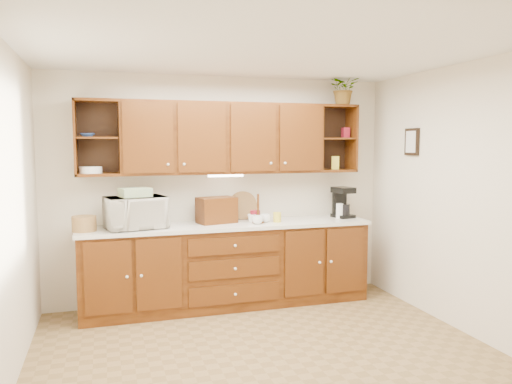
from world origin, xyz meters
TOP-DOWN VIEW (x-y plane):
  - floor at (0.00, 0.00)m, footprint 4.00×4.00m
  - ceiling at (0.00, 0.00)m, footprint 4.00×4.00m
  - back_wall at (0.00, 1.75)m, footprint 4.00×0.00m
  - left_wall at (-2.00, 0.00)m, footprint 0.00×3.50m
  - right_wall at (2.00, 0.00)m, footprint 0.00×3.50m
  - base_cabinets at (0.00, 1.45)m, footprint 3.20×0.60m
  - countertop at (0.00, 1.44)m, footprint 3.24×0.64m
  - upper_cabinets at (0.01, 1.59)m, footprint 3.20×0.33m
  - undercabinet_light at (0.00, 1.53)m, footprint 0.40×0.05m
  - framed_picture at (1.98, 0.90)m, footprint 0.03×0.24m
  - wicker_basket at (-1.52, 1.38)m, footprint 0.28×0.28m
  - microwave at (-1.00, 1.41)m, footprint 0.68×0.54m
  - towel_stack at (-1.00, 1.41)m, footprint 0.35×0.30m
  - wine_bottle at (-0.76, 1.61)m, footprint 0.09×0.09m
  - woven_tray at (0.24, 1.69)m, footprint 0.35×0.18m
  - bread_box at (-0.11, 1.52)m, footprint 0.46×0.35m
  - mug_tree at (0.34, 1.39)m, footprint 0.28×0.29m
  - canister_red at (0.34, 1.49)m, footprint 0.12×0.12m
  - canister_white at (1.37, 1.44)m, footprint 0.09×0.09m
  - canister_yellow at (0.56, 1.37)m, footprint 0.11×0.11m
  - coffee_maker at (1.44, 1.50)m, footprint 0.24×0.29m
  - bowl_stack at (-1.47, 1.58)m, footprint 0.16×0.16m
  - plate_stack at (-1.45, 1.58)m, footprint 0.29×0.29m
  - pantry_box_yellow at (1.37, 1.56)m, footprint 0.11×0.10m
  - pantry_box_red at (1.51, 1.58)m, footprint 0.08×0.07m
  - potted_plant at (1.45, 1.52)m, footprint 0.41×0.38m

SIDE VIEW (x-z plane):
  - floor at x=0.00m, z-range 0.00..0.00m
  - base_cabinets at x=0.00m, z-range 0.00..0.90m
  - countertop at x=0.00m, z-range 0.90..0.94m
  - woven_tray at x=0.24m, z-range 0.78..1.11m
  - mug_tree at x=0.34m, z-range 0.83..1.15m
  - canister_yellow at x=0.56m, z-range 0.94..1.05m
  - canister_red at x=0.34m, z-range 0.94..1.07m
  - wicker_basket at x=-1.52m, z-range 0.94..1.10m
  - canister_white at x=1.37m, z-range 0.94..1.12m
  - bread_box at x=-0.11m, z-range 0.94..1.23m
  - wine_bottle at x=-0.76m, z-range 0.94..1.25m
  - microwave at x=-1.00m, z-range 0.94..1.28m
  - coffee_maker at x=1.44m, z-range 0.93..1.30m
  - back_wall at x=0.00m, z-range -0.70..3.30m
  - left_wall at x=-2.00m, z-range -0.45..3.05m
  - right_wall at x=2.00m, z-range -0.45..3.05m
  - towel_stack at x=-1.00m, z-range 1.28..1.37m
  - undercabinet_light at x=0.00m, z-range 1.46..1.48m
  - plate_stack at x=-1.45m, z-range 1.52..1.59m
  - pantry_box_yellow at x=1.37m, z-range 1.52..1.68m
  - framed_picture at x=1.98m, z-range 1.70..2.00m
  - upper_cabinets at x=0.01m, z-range 1.49..2.29m
  - bowl_stack at x=-1.47m, z-range 1.90..1.94m
  - pantry_box_red at x=1.51m, z-range 1.90..2.02m
  - potted_plant at x=1.45m, z-range 2.29..2.68m
  - ceiling at x=0.00m, z-range 2.60..2.60m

